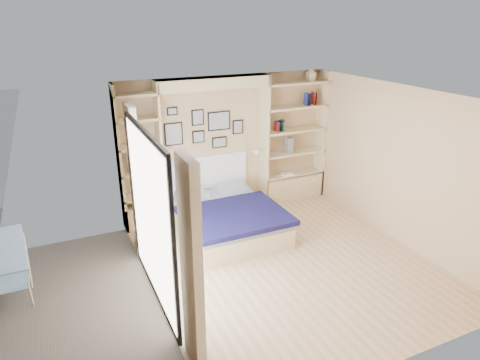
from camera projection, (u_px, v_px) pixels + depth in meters
name	position (u px, v px, depth m)	size (l,w,h in m)	color
ground	(285.00, 261.00, 6.45)	(4.50, 4.50, 0.00)	#D4B17C
room_shell	(222.00, 167.00, 7.21)	(4.50, 4.50, 4.50)	tan
bed	(227.00, 218.00, 7.24)	(1.64, 2.01, 1.07)	beige
photo_gallery	(203.00, 128.00, 7.59)	(1.48, 0.02, 0.82)	black
reading_lamps	(217.00, 157.00, 7.64)	(1.92, 0.12, 0.15)	silver
shelf_decor	(281.00, 117.00, 8.00)	(3.51, 0.23, 2.03)	#A52111
deck	(22.00, 329.00, 5.05)	(3.20, 4.00, 0.05)	#695C4E
deck_chair	(6.00, 268.00, 5.51)	(0.55, 0.89, 0.89)	tan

